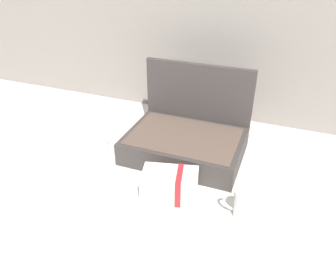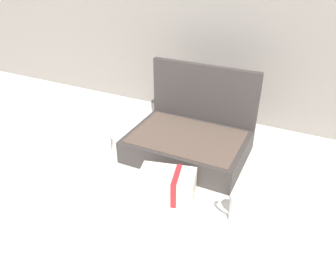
{
  "view_description": "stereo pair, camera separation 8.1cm",
  "coord_description": "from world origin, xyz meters",
  "px_view_note": "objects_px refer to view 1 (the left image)",
  "views": [
    {
      "loc": [
        0.39,
        -0.98,
        0.78
      ],
      "look_at": [
        0.02,
        -0.02,
        0.18
      ],
      "focal_mm": 34.9,
      "sensor_mm": 36.0,
      "label": 1
    },
    {
      "loc": [
        0.46,
        -0.94,
        0.78
      ],
      "look_at": [
        0.02,
        -0.02,
        0.18
      ],
      "focal_mm": 34.9,
      "sensor_mm": 36.0,
      "label": 2
    }
  ],
  "objects_px": {
    "coffee_mug": "(245,205)",
    "info_card_left": "(96,141)",
    "open_suitcase": "(187,137)",
    "cream_toiletry_bag": "(171,185)"
  },
  "relations": [
    {
      "from": "coffee_mug",
      "to": "info_card_left",
      "type": "xyz_separation_m",
      "value": [
        -0.66,
        0.16,
        0.01
      ]
    },
    {
      "from": "coffee_mug",
      "to": "info_card_left",
      "type": "relative_size",
      "value": 0.94
    },
    {
      "from": "coffee_mug",
      "to": "open_suitcase",
      "type": "bearing_deg",
      "value": 134.47
    },
    {
      "from": "cream_toiletry_bag",
      "to": "coffee_mug",
      "type": "relative_size",
      "value": 1.93
    },
    {
      "from": "open_suitcase",
      "to": "info_card_left",
      "type": "xyz_separation_m",
      "value": [
        -0.36,
        -0.15,
        -0.02
      ]
    },
    {
      "from": "cream_toiletry_bag",
      "to": "info_card_left",
      "type": "bearing_deg",
      "value": 159.75
    },
    {
      "from": "cream_toiletry_bag",
      "to": "info_card_left",
      "type": "relative_size",
      "value": 1.81
    },
    {
      "from": "open_suitcase",
      "to": "cream_toiletry_bag",
      "type": "xyz_separation_m",
      "value": [
        0.04,
        -0.29,
        -0.03
      ]
    },
    {
      "from": "info_card_left",
      "to": "cream_toiletry_bag",
      "type": "bearing_deg",
      "value": -28.74
    },
    {
      "from": "open_suitcase",
      "to": "coffee_mug",
      "type": "height_order",
      "value": "open_suitcase"
    }
  ]
}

